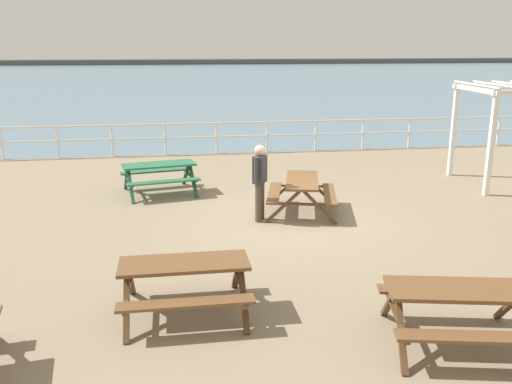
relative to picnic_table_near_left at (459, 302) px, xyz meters
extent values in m
cube|color=gray|center=(-1.03, 5.34, -0.68)|extent=(30.00, 24.00, 0.20)
cube|color=slate|center=(-1.03, 58.09, -0.58)|extent=(142.00, 90.00, 0.01)
cube|color=#4C4C47|center=(-1.03, 101.09, -0.58)|extent=(142.00, 6.00, 1.80)
cube|color=white|center=(-1.03, 13.09, 0.47)|extent=(23.00, 0.06, 0.06)
cube|color=white|center=(-1.03, 13.09, -0.01)|extent=(23.00, 0.05, 0.05)
cylinder|color=white|center=(-8.99, 13.09, -0.06)|extent=(0.07, 0.07, 1.05)
cylinder|color=white|center=(-7.23, 13.09, -0.06)|extent=(0.07, 0.07, 1.05)
cylinder|color=white|center=(-5.46, 13.09, -0.06)|extent=(0.07, 0.07, 1.05)
cylinder|color=white|center=(-3.69, 13.09, -0.06)|extent=(0.07, 0.07, 1.05)
cylinder|color=white|center=(-1.92, 13.09, -0.06)|extent=(0.07, 0.07, 1.05)
cylinder|color=white|center=(-0.15, 13.09, -0.06)|extent=(0.07, 0.07, 1.05)
cylinder|color=white|center=(1.62, 13.09, -0.06)|extent=(0.07, 0.07, 1.05)
cylinder|color=white|center=(3.39, 13.09, -0.06)|extent=(0.07, 0.07, 1.05)
cylinder|color=white|center=(5.16, 13.09, -0.06)|extent=(0.07, 0.07, 1.05)
cylinder|color=white|center=(6.93, 13.09, -0.06)|extent=(0.07, 0.07, 1.05)
cylinder|color=white|center=(8.70, 13.09, -0.06)|extent=(0.07, 0.07, 1.05)
cube|color=brown|center=(0.00, 0.00, 0.17)|extent=(1.91, 1.06, 0.05)
cube|color=brown|center=(0.13, 0.61, -0.13)|extent=(1.81, 0.63, 0.04)
cube|color=brown|center=(-0.13, -0.61, -0.13)|extent=(1.81, 0.63, 0.04)
cube|color=#50351E|center=(0.84, 0.20, -0.21)|extent=(0.24, 0.79, 0.79)
cube|color=#50351E|center=(-0.68, 0.53, -0.21)|extent=(0.24, 0.79, 0.79)
cube|color=#50351E|center=(-0.84, -0.20, -0.21)|extent=(0.24, 0.79, 0.79)
cube|color=#50351E|center=(-0.76, 0.16, -0.16)|extent=(0.37, 1.48, 0.04)
cube|color=brown|center=(-0.62, 5.82, 0.17)|extent=(1.11, 1.92, 0.05)
cube|color=brown|center=(-1.22, 5.97, -0.13)|extent=(0.68, 1.81, 0.04)
cube|color=brown|center=(-0.02, 5.67, -0.13)|extent=(0.68, 1.81, 0.04)
cube|color=#50351E|center=(-0.80, 6.67, -0.21)|extent=(0.79, 0.27, 0.79)
cube|color=#50351E|center=(-0.07, 6.49, -0.21)|extent=(0.79, 0.27, 0.79)
cube|color=#50351E|center=(-0.44, 6.58, -0.16)|extent=(1.47, 0.42, 0.04)
cube|color=#50351E|center=(-1.17, 5.15, -0.21)|extent=(0.79, 0.27, 0.79)
cube|color=#50351E|center=(-0.44, 4.97, -0.21)|extent=(0.79, 0.27, 0.79)
cube|color=#50351E|center=(-0.81, 5.06, -0.16)|extent=(1.47, 0.42, 0.04)
cube|color=brown|center=(-3.37, 1.38, 0.17)|extent=(1.80, 0.70, 0.05)
cube|color=brown|center=(-3.37, 2.00, -0.13)|extent=(1.80, 0.26, 0.04)
cube|color=brown|center=(-3.37, 0.76, -0.13)|extent=(1.80, 0.26, 0.04)
cube|color=#50351E|center=(-2.59, 1.76, -0.21)|extent=(0.08, 0.79, 0.79)
cube|color=#50351E|center=(-2.59, 1.01, -0.21)|extent=(0.08, 0.79, 0.79)
cube|color=#50351E|center=(-2.59, 1.38, -0.16)|extent=(0.06, 1.50, 0.04)
cube|color=#50351E|center=(-4.15, 1.76, -0.21)|extent=(0.08, 0.79, 0.79)
cube|color=#50351E|center=(-4.15, 1.01, -0.21)|extent=(0.08, 0.79, 0.79)
cube|color=#50351E|center=(-4.15, 1.39, -0.16)|extent=(0.06, 1.50, 0.04)
cube|color=#286B47|center=(-3.81, 7.99, 0.17)|extent=(1.90, 1.04, 0.05)
cube|color=#286B47|center=(-3.93, 8.60, -0.13)|extent=(1.82, 0.61, 0.04)
cube|color=#286B47|center=(-3.69, 7.39, -0.13)|extent=(1.82, 0.61, 0.04)
cube|color=#1E5035|center=(-3.12, 8.52, -0.21)|extent=(0.23, 0.79, 0.79)
cube|color=#1E5035|center=(-2.97, 7.78, -0.21)|extent=(0.23, 0.79, 0.79)
cube|color=#1E5035|center=(-3.05, 8.15, -0.16)|extent=(0.35, 1.48, 0.04)
cube|color=#1E5035|center=(-4.65, 8.21, -0.21)|extent=(0.23, 0.79, 0.79)
cube|color=#1E5035|center=(-4.50, 7.47, -0.21)|extent=(0.23, 0.79, 0.79)
cube|color=#1E5035|center=(-4.58, 7.84, -0.16)|extent=(0.35, 1.48, 0.04)
cylinder|color=#4C4233|center=(-1.61, 5.47, -0.16)|extent=(0.14, 0.14, 0.85)
cylinder|color=#4C4233|center=(-1.69, 5.31, -0.16)|extent=(0.14, 0.14, 0.85)
cube|color=#333338|center=(-1.65, 5.39, 0.56)|extent=(0.36, 0.40, 0.58)
cylinder|color=#333338|center=(-1.54, 5.58, 0.58)|extent=(0.09, 0.09, 0.52)
cylinder|color=#333338|center=(-1.76, 5.20, 0.58)|extent=(0.09, 0.09, 0.52)
sphere|color=beige|center=(-1.65, 5.39, 0.96)|extent=(0.23, 0.23, 0.23)
cube|color=white|center=(4.50, 8.74, 0.67)|extent=(0.12, 0.12, 2.50)
cube|color=white|center=(4.33, 6.55, 0.67)|extent=(0.12, 0.12, 2.50)
cube|color=white|center=(4.41, 7.65, 1.98)|extent=(0.31, 2.44, 0.12)
cube|color=white|center=(5.60, 8.66, 1.98)|extent=(2.44, 0.31, 0.12)
cube|color=white|center=(4.41, 7.65, 2.10)|extent=(0.28, 2.56, 0.04)
cube|color=white|center=(4.96, 7.60, 2.10)|extent=(0.28, 2.56, 0.04)
camera|label=1|loc=(-3.48, -5.79, 3.12)|focal=38.56mm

